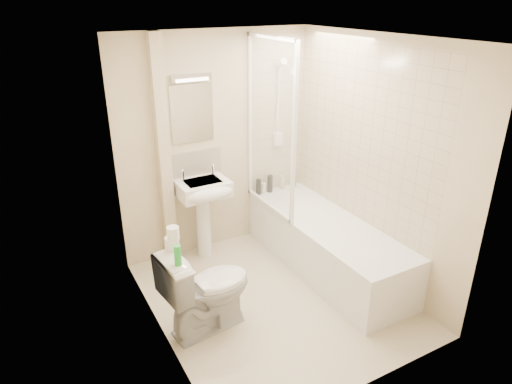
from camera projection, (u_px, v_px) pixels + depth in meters
floor at (275, 298)px, 4.42m from camera, size 2.50×2.50×0.00m
wall_back at (217, 145)px, 4.95m from camera, size 2.20×0.02×2.40m
wall_left at (153, 210)px, 3.46m from camera, size 0.02×2.50×2.40m
wall_right at (373, 162)px, 4.43m from camera, size 0.02×2.50×2.40m
ceiling at (280, 38)px, 3.46m from camera, size 2.20×2.50×0.02m
tile_back at (277, 117)px, 5.18m from camera, size 0.70×0.01×1.75m
tile_right at (361, 135)px, 4.50m from camera, size 0.01×2.10×1.75m
pipe_boxing at (164, 156)px, 4.62m from camera, size 0.12×0.12×2.40m
splashback at (195, 164)px, 4.89m from camera, size 0.60×0.02×0.30m
mirror at (192, 114)px, 4.67m from camera, size 0.46×0.01×0.60m
strip_light at (191, 77)px, 4.50m from camera, size 0.42×0.07×0.07m
bathtub at (326, 244)px, 4.80m from camera, size 0.70×2.10×0.55m
shower_screen at (270, 128)px, 4.66m from camera, size 0.04×0.92×1.80m
shower_fixture at (279, 107)px, 5.10m from camera, size 0.10×0.16×0.99m
pedestal_sink at (205, 198)px, 4.83m from camera, size 0.53×0.49×1.03m
bottle_black_a at (259, 187)px, 5.30m from camera, size 0.06×0.06×0.19m
bottle_white_a at (264, 188)px, 5.35m from camera, size 0.06×0.06×0.13m
bottle_black_b at (270, 184)px, 5.37m from camera, size 0.06×0.06×0.21m
bottle_cream at (282, 183)px, 5.45m from camera, size 0.06×0.06×0.16m
bottle_green at (293, 183)px, 5.54m from camera, size 0.07×0.07×0.09m
toilet at (207, 288)px, 3.89m from camera, size 0.65×0.90×0.80m
toilet_roll_lower at (172, 244)px, 3.69m from camera, size 0.12×0.12×0.11m
toilet_roll_upper at (173, 233)px, 3.62m from camera, size 0.10×0.10×0.11m
green_bottle at (178, 255)px, 3.46m from camera, size 0.06×0.06×0.17m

